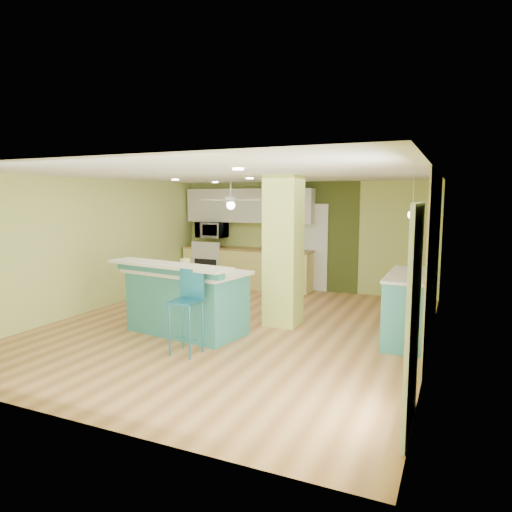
% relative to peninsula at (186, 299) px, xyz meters
% --- Properties ---
extents(floor, '(6.00, 7.00, 0.01)m').
position_rel_peninsula_xyz_m(floor, '(0.59, 0.56, -0.54)').
color(floor, '#A26A38').
rests_on(floor, ground).
extents(ceiling, '(6.00, 7.00, 0.01)m').
position_rel_peninsula_xyz_m(ceiling, '(0.59, 0.56, 1.97)').
color(ceiling, white).
rests_on(ceiling, wall_back).
extents(wall_back, '(6.00, 0.01, 2.50)m').
position_rel_peninsula_xyz_m(wall_back, '(0.59, 4.07, 0.71)').
color(wall_back, '#C9D873').
rests_on(wall_back, floor).
extents(wall_front, '(6.00, 0.01, 2.50)m').
position_rel_peninsula_xyz_m(wall_front, '(0.59, -2.94, 0.71)').
color(wall_front, '#C9D873').
rests_on(wall_front, floor).
extents(wall_left, '(0.01, 7.00, 2.50)m').
position_rel_peninsula_xyz_m(wall_left, '(-2.42, 0.56, 0.71)').
color(wall_left, '#C9D873').
rests_on(wall_left, floor).
extents(wall_right, '(0.01, 7.00, 2.50)m').
position_rel_peninsula_xyz_m(wall_right, '(3.59, 0.56, 0.71)').
color(wall_right, '#C9D873').
rests_on(wall_right, floor).
extents(wood_panel, '(0.02, 3.40, 2.50)m').
position_rel_peninsula_xyz_m(wood_panel, '(3.58, 1.16, 0.71)').
color(wood_panel, '#957F55').
rests_on(wood_panel, floor).
extents(olive_accent, '(2.20, 0.02, 2.50)m').
position_rel_peninsula_xyz_m(olive_accent, '(0.79, 4.05, 0.71)').
color(olive_accent, '#445020').
rests_on(olive_accent, floor).
extents(interior_door, '(0.82, 0.05, 2.00)m').
position_rel_peninsula_xyz_m(interior_door, '(0.79, 4.02, 0.46)').
color(interior_door, white).
rests_on(interior_door, floor).
extents(french_door, '(0.04, 1.08, 2.10)m').
position_rel_peninsula_xyz_m(french_door, '(3.56, -1.74, 0.51)').
color(french_door, silver).
rests_on(french_door, floor).
extents(column, '(0.55, 0.55, 2.50)m').
position_rel_peninsula_xyz_m(column, '(1.24, 1.06, 0.71)').
color(column, '#D2E469').
rests_on(column, floor).
extents(kitchen_run, '(3.25, 0.63, 0.94)m').
position_rel_peninsula_xyz_m(kitchen_run, '(-0.71, 3.76, -0.07)').
color(kitchen_run, '#EDE17C').
rests_on(kitchen_run, floor).
extents(stove, '(0.76, 0.66, 1.08)m').
position_rel_peninsula_xyz_m(stove, '(-1.66, 3.76, -0.08)').
color(stove, silver).
rests_on(stove, floor).
extents(upper_cabinets, '(3.20, 0.34, 0.80)m').
position_rel_peninsula_xyz_m(upper_cabinets, '(-0.71, 3.88, 1.41)').
color(upper_cabinets, silver).
rests_on(upper_cabinets, wall_back).
extents(microwave, '(0.70, 0.48, 0.39)m').
position_rel_peninsula_xyz_m(microwave, '(-1.66, 3.76, 0.81)').
color(microwave, silver).
rests_on(microwave, wall_back).
extents(ceiling_fan, '(1.41, 1.41, 0.61)m').
position_rel_peninsula_xyz_m(ceiling_fan, '(-0.51, 2.56, 1.54)').
color(ceiling_fan, white).
rests_on(ceiling_fan, ceiling).
extents(pendant_lamp, '(0.14, 0.14, 0.69)m').
position_rel_peninsula_xyz_m(pendant_lamp, '(3.24, 1.31, 1.35)').
color(pendant_lamp, white).
rests_on(pendant_lamp, ceiling).
extents(wall_decor, '(0.03, 0.90, 0.70)m').
position_rel_peninsula_xyz_m(wall_decor, '(3.55, 1.36, 1.01)').
color(wall_decor, brown).
rests_on(wall_decor, wood_panel).
extents(peninsula, '(2.22, 1.44, 1.16)m').
position_rel_peninsula_xyz_m(peninsula, '(0.00, 0.00, 0.00)').
color(peninsula, teal).
rests_on(peninsula, floor).
extents(bar_stool, '(0.39, 0.39, 1.16)m').
position_rel_peninsula_xyz_m(bar_stool, '(0.56, -0.80, 0.24)').
color(bar_stool, '#1D6983').
rests_on(bar_stool, floor).
extents(side_counter, '(0.67, 1.58, 1.02)m').
position_rel_peninsula_xyz_m(side_counter, '(3.29, 1.01, -0.03)').
color(side_counter, teal).
rests_on(side_counter, floor).
extents(fruit_bowl, '(0.34, 0.34, 0.07)m').
position_rel_peninsula_xyz_m(fruit_bowl, '(-0.14, 3.71, 0.44)').
color(fruit_bowl, '#382517').
rests_on(fruit_bowl, kitchen_run).
extents(canister, '(0.16, 0.16, 0.16)m').
position_rel_peninsula_xyz_m(canister, '(-0.09, 0.12, 0.55)').
color(canister, yellow).
rests_on(canister, peninsula).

